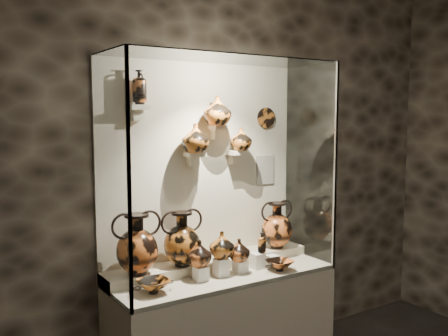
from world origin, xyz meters
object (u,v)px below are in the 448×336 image
at_px(lekythos_tall, 139,85).
at_px(ovoid_vase_a, 195,138).
at_px(jug_a, 199,253).
at_px(lekythos_small, 262,241).
at_px(amphora_right, 277,225).
at_px(kylix_left, 153,285).
at_px(jug_b, 222,245).
at_px(kylix_right, 279,264).
at_px(ovoid_vase_b, 217,111).
at_px(amphora_mid, 182,239).
at_px(jug_c, 239,250).
at_px(amphora_left, 137,244).
at_px(ovoid_vase_c, 241,139).

xyz_separation_m(lekythos_tall, ovoid_vase_a, (0.42, -0.04, -0.38)).
distance_m(jug_a, lekythos_small, 0.54).
distance_m(amphora_right, kylix_left, 1.27).
bearing_deg(jug_b, ovoid_vase_a, 119.71).
relative_size(kylix_left, kylix_right, 1.10).
bearing_deg(ovoid_vase_b, kylix_left, -140.30).
bearing_deg(amphora_mid, kylix_left, -141.28).
height_order(amphora_mid, jug_c, amphora_mid).
bearing_deg(amphora_left, amphora_right, 4.87).
relative_size(amphora_right, ovoid_vase_a, 1.78).
bearing_deg(jug_b, jug_a, -172.18).
bearing_deg(lekythos_tall, jug_c, -19.38).
height_order(kylix_right, ovoid_vase_b, ovoid_vase_b).
bearing_deg(jug_c, lekythos_tall, 163.62).
distance_m(jug_b, kylix_left, 0.61).
bearing_deg(lekythos_tall, kylix_left, -96.94).
bearing_deg(kylix_right, amphora_left, -178.70).
distance_m(amphora_mid, amphora_right, 0.89).
bearing_deg(ovoid_vase_c, jug_b, -123.23).
relative_size(jug_c, kylix_right, 0.68).
height_order(jug_b, lekythos_small, jug_b).
bearing_deg(lekythos_small, jug_b, 165.13).
relative_size(lekythos_small, lekythos_tall, 0.66).
bearing_deg(lekythos_small, lekythos_tall, 151.02).
distance_m(jug_c, lekythos_small, 0.22).
xyz_separation_m(amphora_mid, ovoid_vase_a, (0.15, 0.06, 0.72)).
xyz_separation_m(jug_b, ovoid_vase_b, (0.10, 0.22, 0.97)).
height_order(jug_b, kylix_left, jug_b).
xyz_separation_m(kylix_right, ovoid_vase_a, (-0.51, 0.37, 0.95)).
xyz_separation_m(jug_c, ovoid_vase_b, (-0.03, 0.25, 1.02)).
bearing_deg(lekythos_tall, amphora_left, -123.00).
height_order(lekythos_tall, ovoid_vase_b, lekythos_tall).
relative_size(jug_a, ovoid_vase_a, 0.86).
height_order(amphora_mid, ovoid_vase_a, ovoid_vase_a).
relative_size(lekythos_small, ovoid_vase_a, 0.82).
xyz_separation_m(kylix_left, lekythos_tall, (0.07, 0.33, 1.32)).
xyz_separation_m(ovoid_vase_a, ovoid_vase_b, (0.19, -0.00, 0.20)).
bearing_deg(jug_a, kylix_right, -4.69).
bearing_deg(amphora_left, ovoid_vase_b, 9.42).
bearing_deg(kylix_left, ovoid_vase_c, 34.39).
height_order(amphora_mid, ovoid_vase_b, ovoid_vase_b).
height_order(amphora_left, jug_a, amphora_left).
bearing_deg(amphora_left, amphora_mid, 5.69).
relative_size(jug_b, jug_c, 1.15).
xyz_separation_m(jug_a, jug_b, (0.19, 0.00, 0.03)).
height_order(amphora_right, ovoid_vase_a, ovoid_vase_a).
bearing_deg(ovoid_vase_b, lekythos_tall, -166.84).
distance_m(kylix_left, ovoid_vase_c, 1.33).
relative_size(ovoid_vase_b, ovoid_vase_c, 1.23).
bearing_deg(kylix_right, amphora_right, 72.55).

